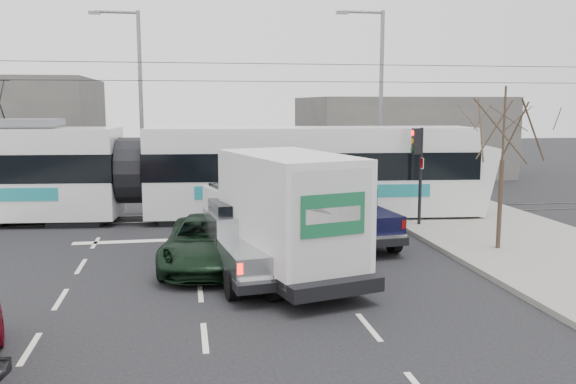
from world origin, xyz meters
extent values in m
plane|color=black|center=(0.00, 0.00, 0.00)|extent=(120.00, 120.00, 0.00)
cube|color=#33302D|center=(0.00, 10.00, 0.01)|extent=(60.00, 1.60, 0.03)
cube|color=#67635D|center=(12.00, 24.00, 2.50)|extent=(12.00, 10.00, 5.00)
cylinder|color=#47382B|center=(7.60, 2.50, 1.52)|extent=(0.14, 0.14, 2.75)
cylinder|color=#47382B|center=(7.60, 2.50, 4.03)|extent=(0.07, 0.07, 2.25)
cylinder|color=black|center=(6.60, 6.50, 1.95)|extent=(0.12, 0.12, 3.60)
cube|color=black|center=(6.40, 6.50, 3.25)|extent=(0.28, 0.28, 0.95)
cylinder|color=#FF0C07|center=(6.25, 6.50, 3.55)|extent=(0.06, 0.20, 0.20)
cylinder|color=orange|center=(6.25, 6.50, 3.25)|extent=(0.06, 0.20, 0.20)
cylinder|color=#05330C|center=(6.25, 6.50, 2.95)|extent=(0.06, 0.20, 0.20)
cube|color=white|center=(6.58, 6.35, 2.45)|extent=(0.02, 0.30, 0.40)
cylinder|color=slate|center=(7.50, 14.00, 4.50)|extent=(0.20, 0.20, 9.00)
cylinder|color=slate|center=(6.50, 14.00, 8.90)|extent=(2.00, 0.14, 0.14)
cube|color=slate|center=(5.50, 14.00, 8.85)|extent=(0.55, 0.25, 0.14)
cylinder|color=slate|center=(-4.00, 16.00, 4.50)|extent=(0.20, 0.20, 9.00)
cylinder|color=slate|center=(-5.00, 16.00, 8.90)|extent=(2.00, 0.14, 0.14)
cube|color=slate|center=(-6.00, 16.00, 8.85)|extent=(0.55, 0.25, 0.14)
cylinder|color=black|center=(0.00, 10.00, 5.50)|extent=(60.00, 0.03, 0.03)
cylinder|color=black|center=(0.00, 10.00, 6.20)|extent=(60.00, 0.03, 0.03)
cube|color=silver|center=(2.95, 8.97, 1.03)|extent=(13.05, 3.93, 1.56)
cube|color=black|center=(2.95, 8.97, 2.23)|extent=(13.12, 3.97, 1.06)
cube|color=silver|center=(2.95, 8.97, 3.19)|extent=(13.04, 3.82, 0.99)
cube|color=teal|center=(2.81, 7.62, 1.31)|extent=(8.95, 0.90, 0.50)
cylinder|color=black|center=(-4.00, 9.66, 2.02)|extent=(1.24, 2.67, 2.59)
cube|color=slate|center=(-8.17, 10.06, 3.91)|extent=(3.14, 1.90, 0.25)
cube|color=black|center=(-6.09, 9.86, 0.18)|extent=(2.21, 2.47, 0.36)
cube|color=black|center=(-1.92, 9.45, 0.18)|extent=(2.21, 2.47, 0.36)
cube|color=black|center=(6.42, 8.63, 0.18)|extent=(2.21, 2.47, 0.36)
cube|color=black|center=(-0.37, 1.05, 0.50)|extent=(2.48, 5.43, 0.23)
cube|color=#A9ACAE|center=(-0.49, 1.98, 1.13)|extent=(2.04, 2.41, 1.04)
cube|color=black|center=(-0.50, 2.07, 1.67)|extent=(1.73, 1.76, 0.50)
cube|color=#A9ACAE|center=(-0.66, 3.23, 0.92)|extent=(1.82, 1.16, 0.50)
cube|color=#A9ACAE|center=(-0.22, -0.09, 0.86)|extent=(2.06, 2.57, 0.59)
cube|color=silver|center=(-0.04, -1.44, 0.61)|extent=(1.67, 0.38, 0.16)
cube|color=#FF0C07|center=(-0.84, -1.44, 0.95)|extent=(0.13, 0.09, 0.25)
cube|color=#FF0C07|center=(0.74, -1.24, 0.95)|extent=(0.13, 0.09, 0.25)
cylinder|color=black|center=(-1.41, 2.60, 0.36)|extent=(0.35, 0.75, 0.72)
cylinder|color=black|center=(0.24, 2.82, 0.36)|extent=(0.35, 0.75, 0.72)
cylinder|color=black|center=(-0.97, -0.72, 0.36)|extent=(0.35, 0.75, 0.72)
cylinder|color=black|center=(0.68, -0.50, 0.36)|extent=(0.35, 0.75, 0.72)
cube|color=black|center=(0.46, 1.13, 0.53)|extent=(3.97, 7.08, 0.34)
cube|color=white|center=(-0.20, 3.59, 1.34)|extent=(2.53, 2.12, 1.53)
cube|color=black|center=(-0.24, 3.72, 1.92)|extent=(2.10, 1.53, 0.58)
cube|color=silver|center=(0.63, 0.48, 1.94)|extent=(3.41, 5.01, 2.83)
cube|color=silver|center=(1.22, -1.70, 1.94)|extent=(1.97, 0.57, 2.49)
cube|color=#145B36|center=(1.23, -1.75, 2.17)|extent=(1.56, 0.44, 0.96)
cube|color=black|center=(1.28, -1.92, 0.43)|extent=(2.06, 0.77, 0.17)
cylinder|color=black|center=(-1.08, 2.94, 0.43)|extent=(0.50, 0.91, 0.86)
cylinder|color=black|center=(0.88, 3.47, 0.43)|extent=(0.50, 0.91, 0.86)
cylinder|color=black|center=(-0.03, -0.95, 0.48)|extent=(0.53, 1.00, 0.96)
cylinder|color=black|center=(1.92, -0.42, 0.48)|extent=(0.53, 1.00, 0.96)
cube|color=black|center=(3.39, 4.53, 0.54)|extent=(2.32, 5.11, 0.25)
cube|color=black|center=(3.30, 5.42, 1.24)|extent=(1.99, 2.25, 1.14)
cube|color=black|center=(3.29, 5.51, 1.83)|extent=(1.70, 1.63, 0.54)
cube|color=black|center=(3.18, 6.60, 1.01)|extent=(1.82, 1.06, 0.54)
cube|color=black|center=(3.49, 3.44, 0.94)|extent=(2.01, 2.40, 0.64)
cube|color=silver|center=(3.62, 2.16, 0.67)|extent=(1.70, 0.35, 0.18)
cube|color=#590505|center=(2.81, 2.18, 1.04)|extent=(0.15, 0.09, 0.28)
cube|color=#590505|center=(4.42, 2.34, 1.04)|extent=(0.15, 0.09, 0.28)
cylinder|color=black|center=(2.39, 6.02, 0.40)|extent=(0.36, 0.82, 0.79)
cylinder|color=black|center=(4.07, 6.19, 0.40)|extent=(0.36, 0.82, 0.79)
cylinder|color=black|center=(2.70, 2.87, 0.40)|extent=(0.36, 0.82, 0.79)
cylinder|color=black|center=(4.38, 3.04, 0.40)|extent=(0.36, 0.82, 0.79)
imported|color=black|center=(-1.42, 2.42, 0.71)|extent=(2.93, 5.33, 1.42)
camera|label=1|loc=(-2.03, -14.70, 4.64)|focal=38.00mm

